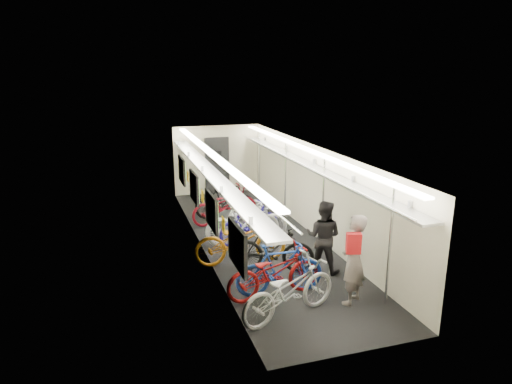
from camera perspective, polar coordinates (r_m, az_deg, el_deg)
train_car_shell at (r=11.87m, az=-2.18°, el=2.33°), size 10.00×10.00×10.00m
bicycle_0 at (r=8.21m, az=4.16°, el=-12.11°), size 2.14×1.30×1.06m
bicycle_1 at (r=8.99m, az=2.99°, el=-9.56°), size 1.79×0.59×1.06m
bicycle_2 at (r=8.90m, az=2.26°, el=-9.97°), size 2.01×0.88×1.02m
bicycle_3 at (r=9.93m, az=2.11°, el=-7.03°), size 1.85×1.21×1.08m
bicycle_4 at (r=10.33m, az=-1.90°, el=-6.03°), size 2.14×0.80×1.11m
bicycle_5 at (r=11.39m, az=-1.54°, el=-3.90°), size 1.92×0.60×1.14m
bicycle_6 at (r=11.55m, az=-1.18°, el=-3.70°), size 2.15×0.85×1.11m
bicycle_7 at (r=11.54m, az=-0.78°, el=-3.79°), size 1.87×1.04×1.08m
bicycle_8 at (r=13.03m, az=-3.91°, el=-1.65°), size 2.12×1.11×1.06m
bicycle_9 at (r=13.42m, az=-3.88°, el=-1.11°), size 1.84×0.72×1.08m
passenger_near at (r=8.72m, az=12.09°, el=-8.26°), size 0.76×0.72×1.74m
passenger_mid at (r=9.95m, az=8.42°, el=-5.52°), size 0.99×0.97×1.60m
backpack at (r=8.36m, az=12.10°, el=-6.29°), size 0.29×0.21×0.38m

